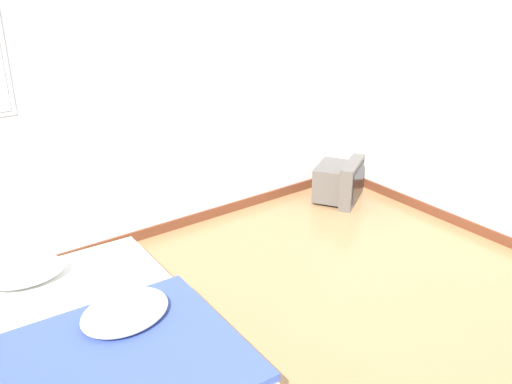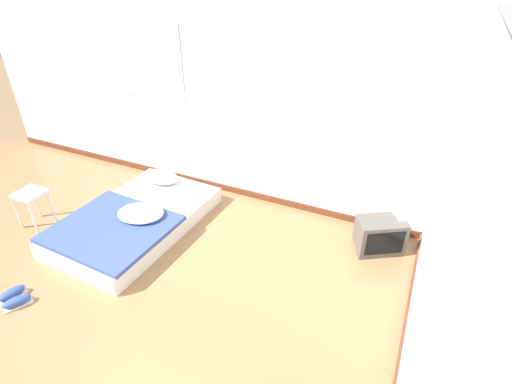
{
  "view_description": "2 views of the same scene",
  "coord_description": "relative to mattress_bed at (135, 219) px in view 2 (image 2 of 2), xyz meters",
  "views": [
    {
      "loc": [
        -1.43,
        -1.52,
        2.27
      ],
      "look_at": [
        0.85,
        1.53,
        0.64
      ],
      "focal_mm": 40.0,
      "sensor_mm": 36.0,
      "label": 1
    },
    {
      "loc": [
        2.5,
        -1.76,
        3.0
      ],
      "look_at": [
        0.97,
        1.57,
        0.73
      ],
      "focal_mm": 28.0,
      "sensor_mm": 36.0,
      "label": 2
    }
  ],
  "objects": [
    {
      "name": "sneaker_pair",
      "position": [
        -0.3,
        -1.47,
        -0.08
      ],
      "size": [
        0.34,
        0.33,
        0.1
      ],
      "color": "silver",
      "rests_on": "ground_plane"
    },
    {
      "name": "side_stool",
      "position": [
        -1.15,
        -0.46,
        0.23
      ],
      "size": [
        0.32,
        0.32,
        0.48
      ],
      "color": "silver",
      "rests_on": "ground_plane"
    },
    {
      "name": "ground_plane",
      "position": [
        0.52,
        -1.24,
        -0.13
      ],
      "size": [
        20.0,
        20.0,
        0.0
      ],
      "primitive_type": "plane",
      "color": "#997047"
    },
    {
      "name": "mattress_bed",
      "position": [
        0.0,
        0.0,
        0.0
      ],
      "size": [
        1.34,
        2.05,
        0.35
      ],
      "color": "silver",
      "rests_on": "ground_plane"
    },
    {
      "name": "wall_right",
      "position": [
        3.27,
        -1.24,
        1.15
      ],
      "size": [
        0.08,
        7.39,
        2.6
      ],
      "color": "silver",
      "rests_on": "ground_plane"
    },
    {
      "name": "wall_back",
      "position": [
        0.5,
        1.28,
        1.16
      ],
      "size": [
        7.85,
        0.08,
        2.6
      ],
      "color": "silver",
      "rests_on": "ground_plane"
    },
    {
      "name": "crt_tv",
      "position": [
        2.79,
        0.84,
        0.06
      ],
      "size": [
        0.62,
        0.59,
        0.41
      ],
      "color": "#56514C",
      "rests_on": "ground_plane"
    }
  ]
}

